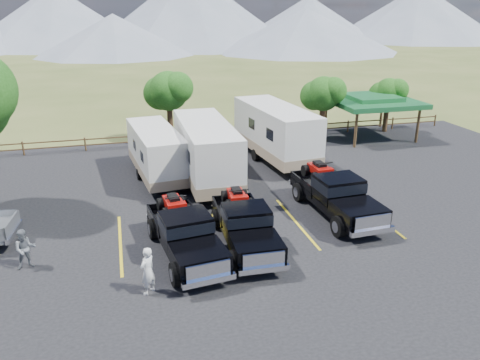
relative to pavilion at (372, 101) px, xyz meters
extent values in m
plane|color=#3F4E21|center=(-13.00, -17.00, -2.79)|extent=(320.00, 320.00, 0.00)
cube|color=black|center=(-13.00, -14.00, -2.77)|extent=(44.00, 34.00, 0.04)
cube|color=gold|center=(-19.00, -13.00, -2.74)|extent=(0.12, 5.50, 0.01)
cube|color=gold|center=(-15.00, -13.00, -2.74)|extent=(0.12, 5.50, 0.01)
cube|color=gold|center=(-11.00, -13.00, -2.74)|extent=(0.12, 5.50, 0.01)
cube|color=gold|center=(-7.00, -13.00, -2.74)|extent=(0.12, 5.50, 0.01)
cylinder|color=black|center=(-4.00, 0.00, -1.39)|extent=(0.39, 0.39, 2.80)
sphere|color=#1C4A12|center=(-4.00, 0.00, 0.71)|extent=(2.52, 2.52, 2.52)
sphere|color=#1C4A12|center=(-3.46, -0.45, 0.98)|extent=(1.98, 1.98, 1.98)
sphere|color=#1C4A12|center=(-4.50, 0.40, 0.53)|extent=(2.16, 2.16, 2.16)
cylinder|color=black|center=(2.00, 1.00, -1.53)|extent=(0.38, 0.38, 2.52)
sphere|color=#1C4A12|center=(2.00, 1.00, 0.36)|extent=(2.24, 2.24, 2.24)
sphere|color=#1C4A12|center=(2.48, 0.60, 0.60)|extent=(1.76, 1.76, 1.76)
sphere|color=#1C4A12|center=(1.55, 1.35, 0.20)|extent=(1.92, 1.92, 1.92)
cylinder|color=black|center=(-15.00, 2.00, -1.25)|extent=(0.41, 0.41, 3.08)
sphere|color=#1C4A12|center=(-15.00, 2.00, 1.06)|extent=(2.80, 2.80, 2.80)
sphere|color=#1C4A12|center=(-14.40, 1.50, 1.36)|extent=(2.20, 2.20, 2.20)
sphere|color=#1C4A12|center=(-15.56, 2.44, 0.86)|extent=(2.40, 2.40, 2.40)
cylinder|color=#503822|center=(-25.00, 1.50, -2.29)|extent=(0.12, 0.12, 1.00)
cylinder|color=#503822|center=(-21.00, 1.50, -2.29)|extent=(0.12, 0.12, 1.00)
cylinder|color=#503822|center=(-17.00, 1.50, -2.29)|extent=(0.12, 0.12, 1.00)
cylinder|color=#503822|center=(-13.00, 1.50, -2.29)|extent=(0.12, 0.12, 1.00)
cylinder|color=#503822|center=(-9.00, 1.50, -2.29)|extent=(0.12, 0.12, 1.00)
cylinder|color=#503822|center=(-5.00, 1.50, -2.29)|extent=(0.12, 0.12, 1.00)
cylinder|color=#503822|center=(-1.00, 1.50, -2.29)|extent=(0.12, 0.12, 1.00)
cylinder|color=#503822|center=(3.00, 1.50, -2.29)|extent=(0.12, 0.12, 1.00)
cylinder|color=#503822|center=(7.00, 1.50, -2.29)|extent=(0.12, 0.12, 1.00)
cube|color=#503822|center=(-11.00, 1.50, -2.34)|extent=(36.00, 0.06, 0.08)
cube|color=#503822|center=(-11.00, 1.50, -1.94)|extent=(36.00, 0.06, 0.08)
cylinder|color=#503822|center=(-2.50, -2.50, -1.49)|extent=(0.20, 0.20, 2.60)
cylinder|color=#503822|center=(-2.50, 2.50, -1.49)|extent=(0.20, 0.20, 2.60)
cylinder|color=#503822|center=(2.50, -2.50, -1.49)|extent=(0.20, 0.20, 2.60)
cylinder|color=#503822|center=(2.50, 2.50, -1.49)|extent=(0.20, 0.20, 2.60)
cube|color=#1B6131|center=(0.00, 0.00, -0.04)|extent=(6.20, 6.20, 0.35)
cube|color=#1B6131|center=(0.00, 0.00, 0.26)|extent=(3.50, 3.50, 0.35)
cone|color=slate|center=(-31.00, 95.00, 4.21)|extent=(44.00, 44.00, 14.00)
cone|color=slate|center=(1.00, 91.00, 6.21)|extent=(52.00, 52.00, 18.00)
cone|color=slate|center=(35.00, 97.00, 3.21)|extent=(40.00, 40.00, 12.00)
cone|color=slate|center=(67.00, 93.00, 4.71)|extent=(50.00, 50.00, 15.00)
cone|color=slate|center=(-18.00, 70.00, 1.21)|extent=(32.00, 32.00, 8.00)
cone|color=slate|center=(22.00, 67.00, 1.71)|extent=(40.00, 40.00, 9.00)
cube|color=black|center=(-16.42, -14.71, -2.12)|extent=(2.51, 5.87, 0.36)
cube|color=black|center=(-16.19, -16.61, -1.75)|extent=(2.12, 2.02, 0.50)
cube|color=black|center=(-16.41, -14.82, -1.40)|extent=(2.05, 1.77, 1.00)
cube|color=black|center=(-16.41, -14.82, -1.25)|extent=(2.10, 1.84, 0.45)
cube|color=black|center=(-16.64, -12.92, -1.84)|extent=(2.19, 2.61, 0.55)
cube|color=silver|center=(-16.07, -17.62, -1.80)|extent=(1.59, 0.27, 0.55)
cube|color=silver|center=(-16.06, -17.68, -2.18)|extent=(1.96, 0.42, 0.22)
cube|color=silver|center=(-16.79, -11.73, -2.18)|extent=(1.96, 0.40, 0.22)
cylinder|color=black|center=(-17.12, -16.78, -2.30)|extent=(0.41, 0.93, 0.90)
cylinder|color=black|center=(-15.25, -16.55, -2.30)|extent=(0.41, 0.93, 0.90)
cylinder|color=black|center=(-17.60, -12.86, -2.30)|extent=(0.41, 0.93, 0.90)
cylinder|color=black|center=(-15.73, -12.63, -2.30)|extent=(0.41, 0.93, 0.90)
cube|color=maroon|center=(-16.64, -12.92, -1.17)|extent=(0.85, 1.37, 0.35)
cube|color=black|center=(-16.64, -12.92, -0.92)|extent=(0.49, 0.79, 0.18)
cube|color=maroon|center=(-16.58, -13.47, -1.07)|extent=(0.83, 0.44, 0.22)
cylinder|color=black|center=(-16.59, -13.37, -0.72)|extent=(0.90, 0.17, 0.06)
cylinder|color=black|center=(-17.02, -13.52, -1.37)|extent=(0.33, 0.59, 0.56)
cylinder|color=black|center=(-16.13, -13.41, -1.37)|extent=(0.33, 0.59, 0.56)
cylinder|color=black|center=(-17.16, -12.43, -1.37)|extent=(0.33, 0.59, 0.56)
cylinder|color=black|center=(-16.26, -12.32, -1.37)|extent=(0.33, 0.59, 0.56)
cube|color=black|center=(-13.88, -14.51, -2.13)|extent=(2.01, 5.63, 0.35)
cube|color=black|center=(-13.95, -16.39, -1.77)|extent=(1.94, 1.83, 0.49)
cube|color=black|center=(-13.88, -14.63, -1.43)|extent=(1.89, 1.59, 0.98)
cube|color=black|center=(-13.88, -14.63, -1.28)|extent=(1.93, 1.65, 0.44)
cube|color=black|center=(-13.81, -12.76, -1.86)|extent=(1.96, 2.41, 0.54)
cube|color=silver|center=(-13.99, -17.38, -1.82)|extent=(1.56, 0.14, 0.54)
cube|color=silver|center=(-13.99, -17.44, -2.19)|extent=(1.92, 0.25, 0.21)
cube|color=silver|center=(-13.77, -11.59, -2.19)|extent=(1.92, 0.23, 0.21)
cylinder|color=black|center=(-14.87, -16.41, -2.31)|extent=(0.33, 0.89, 0.88)
cylinder|color=black|center=(-13.04, -16.48, -2.31)|extent=(0.33, 0.89, 0.88)
cylinder|color=black|center=(-14.72, -12.55, -2.31)|extent=(0.33, 0.89, 0.88)
cylinder|color=black|center=(-12.89, -12.62, -2.31)|extent=(0.33, 0.89, 0.88)
cube|color=maroon|center=(-13.81, -12.76, -1.21)|extent=(0.73, 1.29, 0.34)
cube|color=black|center=(-13.81, -12.76, -0.96)|extent=(0.42, 0.75, 0.18)
cube|color=maroon|center=(-13.83, -13.29, -1.11)|extent=(0.79, 0.37, 0.21)
cylinder|color=black|center=(-13.83, -13.20, -0.77)|extent=(0.88, 0.09, 0.06)
cylinder|color=black|center=(-14.27, -13.28, -1.40)|extent=(0.27, 0.56, 0.55)
cylinder|color=black|center=(-13.39, -13.31, -1.40)|extent=(0.27, 0.56, 0.55)
cylinder|color=black|center=(-14.23, -12.20, -1.40)|extent=(0.27, 0.56, 0.55)
cylinder|color=black|center=(-13.35, -12.24, -1.40)|extent=(0.27, 0.56, 0.55)
cube|color=black|center=(-8.84, -12.62, -2.08)|extent=(2.24, 6.15, 0.38)
cube|color=black|center=(-8.75, -14.66, -1.68)|extent=(2.13, 2.01, 0.53)
cube|color=black|center=(-8.84, -12.75, -1.31)|extent=(2.08, 1.75, 1.06)
cube|color=black|center=(-8.84, -12.75, -1.15)|extent=(2.12, 1.82, 0.48)
cube|color=black|center=(-8.93, -10.71, -1.79)|extent=(2.16, 2.65, 0.58)
cube|color=silver|center=(-8.70, -15.75, -1.74)|extent=(1.70, 0.17, 0.58)
cube|color=silver|center=(-8.69, -15.81, -2.14)|extent=(2.09, 0.29, 0.23)
cube|color=silver|center=(-8.99, -9.44, -2.14)|extent=(2.09, 0.27, 0.23)
cylinder|color=black|center=(-9.74, -14.78, -2.27)|extent=(0.36, 0.97, 0.96)
cylinder|color=black|center=(-7.75, -14.68, -2.27)|extent=(0.36, 0.97, 0.96)
cylinder|color=black|center=(-9.94, -10.57, -2.27)|extent=(0.36, 0.97, 0.96)
cylinder|color=black|center=(-7.94, -10.47, -2.27)|extent=(0.36, 0.97, 0.96)
cube|color=maroon|center=(-8.93, -10.71, -1.07)|extent=(0.81, 1.42, 0.37)
cube|color=black|center=(-8.93, -10.71, -0.80)|extent=(0.46, 0.82, 0.19)
cube|color=maroon|center=(-8.91, -11.30, -0.96)|extent=(0.87, 0.41, 0.23)
cylinder|color=black|center=(-8.91, -11.19, -0.59)|extent=(0.96, 0.11, 0.06)
cylinder|color=black|center=(-9.38, -11.32, -1.28)|extent=(0.30, 0.61, 0.60)
cylinder|color=black|center=(-8.43, -11.27, -1.28)|extent=(0.30, 0.61, 0.60)
cylinder|color=black|center=(-9.44, -10.15, -1.28)|extent=(0.30, 0.61, 0.60)
cylinder|color=black|center=(-8.48, -10.11, -1.28)|extent=(0.30, 0.61, 0.60)
cube|color=white|center=(-16.69, -5.38, -1.02)|extent=(2.94, 7.02, 2.45)
cube|color=gray|center=(-16.69, -5.38, -1.98)|extent=(2.97, 7.06, 0.55)
cube|color=black|center=(-17.59, -7.20, -0.78)|extent=(0.11, 0.81, 0.55)
cube|color=black|center=(-15.40, -6.95, -0.78)|extent=(0.11, 0.81, 0.55)
cylinder|color=black|center=(-17.74, -5.22, -2.43)|extent=(0.30, 0.66, 0.64)
cylinder|color=black|center=(-15.70, -4.99, -2.43)|extent=(0.30, 0.66, 0.64)
cube|color=black|center=(-16.21, -9.58, -2.29)|extent=(0.29, 1.64, 0.09)
cube|color=white|center=(-14.02, -6.80, -0.72)|extent=(2.60, 8.00, 2.87)
cube|color=gray|center=(-14.02, -6.80, -1.84)|extent=(2.63, 8.04, 0.64)
cube|color=black|center=(-15.32, -8.79, -0.44)|extent=(0.03, 0.96, 0.64)
cube|color=black|center=(-12.74, -8.80, -0.44)|extent=(0.03, 0.96, 0.64)
cylinder|color=black|center=(-15.22, -6.47, -2.37)|extent=(0.27, 0.75, 0.75)
cylinder|color=black|center=(-12.82, -6.49, -2.37)|extent=(0.27, 0.75, 0.75)
cube|color=black|center=(-14.05, -11.75, -2.22)|extent=(0.14, 1.92, 0.11)
cube|color=white|center=(-8.95, -3.80, -0.68)|extent=(3.44, 8.37, 2.93)
cube|color=gray|center=(-8.95, -3.80, -1.82)|extent=(3.47, 8.42, 0.65)
cube|color=black|center=(-10.05, -5.96, -0.39)|extent=(0.12, 0.97, 0.65)
cube|color=black|center=(-7.43, -5.69, -0.39)|extent=(0.12, 0.97, 0.65)
cylinder|color=black|center=(-10.20, -3.60, -2.37)|extent=(0.35, 0.78, 0.76)
cylinder|color=black|center=(-7.76, -3.35, -2.37)|extent=(0.35, 0.78, 0.76)
cube|color=black|center=(-8.43, -8.82, -2.20)|extent=(0.33, 1.96, 0.11)
cube|color=silver|center=(-23.27, -11.93, -2.17)|extent=(0.37, 2.00, 0.22)
imported|color=silver|center=(-18.09, -17.01, -1.86)|extent=(0.76, 0.76, 1.78)
imported|color=slate|center=(-22.49, -14.09, -1.94)|extent=(0.89, 0.75, 1.61)
camera|label=1|loc=(-18.58, -31.41, 6.78)|focal=35.00mm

